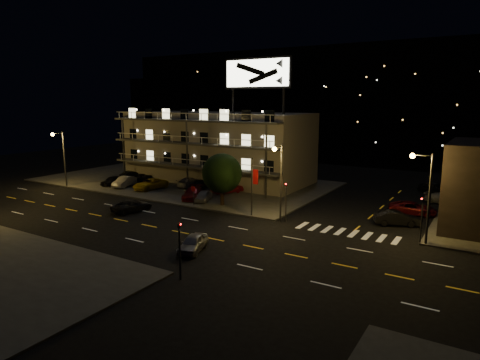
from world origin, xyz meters
The scene contains 29 objects.
ground centered at (0.00, 0.00, 0.00)m, with size 140.00×140.00×0.00m, color black.
curb_nw centered at (-14.00, 20.00, 0.07)m, with size 44.00×24.00×0.15m, color #373735.
motel centered at (-9.94, 23.88, 5.34)m, with size 28.00×13.80×18.10m.
hill_backdrop centered at (-5.94, 68.78, 11.55)m, with size 120.00×25.00×24.00m.
streetlight_nw centered at (-26.00, 7.94, 4.96)m, with size 0.44×1.92×8.00m.
streetlight_nc centered at (8.50, 7.94, 4.96)m, with size 0.44×1.92×8.00m.
streetlight_ne centered at (22.14, 8.30, 4.96)m, with size 1.92×0.44×8.00m.
signal_nw centered at (9.00, 8.50, 2.57)m, with size 0.20×0.27×4.60m.
signal_sw centered at (9.00, -8.50, 2.57)m, with size 0.20×0.27×4.60m.
signal_ne centered at (22.00, 8.50, 2.57)m, with size 0.27×0.20×4.60m.
banner_north centered at (5.09, 8.40, 3.43)m, with size 0.83×0.16×6.40m.
stop_sign centered at (-3.00, 8.57, 1.71)m, with size 0.91×0.11×2.61m.
tree centered at (-0.36, 10.62, 3.80)m, with size 4.88×4.70×6.14m.
lot_car_0 centered at (-20.78, 12.26, 0.82)m, with size 1.57×3.91×1.33m, color black.
lot_car_1 centered at (-18.25, 12.20, 0.89)m, with size 1.57×4.49×1.48m, color gray.
lot_car_2 centered at (-13.89, 12.88, 0.86)m, with size 2.36×5.12×1.42m, color gold.
lot_car_3 centered at (-5.27, 11.35, 0.86)m, with size 1.99×4.89×1.42m, color #560C12.
lot_car_4 centered at (-3.37, 11.03, 0.78)m, with size 1.50×3.73×1.27m, color gray.
lot_car_5 centered at (-22.05, 17.28, 0.78)m, with size 1.32×3.80×1.25m, color black.
lot_car_6 centered at (-18.95, 16.44, 0.76)m, with size 2.03×4.40×1.22m, color black.
lot_car_7 centered at (-10.37, 17.15, 0.82)m, with size 1.88×4.63×1.34m, color gray.
lot_car_8 centered at (-8.01, 16.63, 0.88)m, with size 1.72×4.26×1.45m, color black.
lot_car_9 centered at (-3.30, 16.28, 0.87)m, with size 1.52×4.35×1.43m, color #560C12.
side_car_0 centered at (19.06, 13.19, 0.72)m, with size 1.53×4.37×1.44m, color black.
side_car_1 centered at (19.66, 18.38, 0.70)m, with size 2.31×5.01×1.39m, color #560C12.
side_car_2 centered at (21.92, 25.57, 0.63)m, with size 1.76×4.33×1.26m, color gray.
side_car_3 centered at (20.20, 31.38, 0.73)m, with size 1.73×4.31×1.47m, color black.
road_car_east centered at (6.21, -3.45, 0.68)m, with size 1.62×4.02×1.37m, color gray.
road_car_west centered at (-7.52, 3.15, 0.65)m, with size 2.16×4.69×1.30m, color black.
Camera 1 is at (27.29, -30.30, 12.38)m, focal length 32.00 mm.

